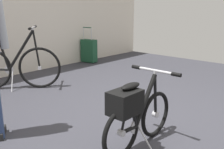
% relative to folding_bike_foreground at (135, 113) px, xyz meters
% --- Properties ---
extents(ground_plane, '(7.72, 7.72, 0.00)m').
position_rel_folding_bike_foreground_xyz_m(ground_plane, '(0.46, 0.36, -0.35)').
color(ground_plane, '#38383F').
extents(folding_bike_foreground, '(0.99, 0.53, 0.71)m').
position_rel_folding_bike_foreground_xyz_m(folding_bike_foreground, '(0.00, 0.00, 0.00)').
color(folding_bike_foreground, black).
rests_on(folding_bike_foreground, ground_plane).
extents(display_bike_left, '(1.09, 0.97, 0.99)m').
position_rel_folding_bike_foreground_xyz_m(display_bike_left, '(0.18, 2.50, 0.02)').
color(display_bike_left, black).
rests_on(display_bike_left, ground_plane).
extents(rolling_suitcase, '(0.24, 0.38, 0.83)m').
position_rel_folding_bike_foreground_xyz_m(rolling_suitcase, '(2.34, 3.13, -0.07)').
color(rolling_suitcase, '#19472D').
rests_on(rolling_suitcase, ground_plane).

